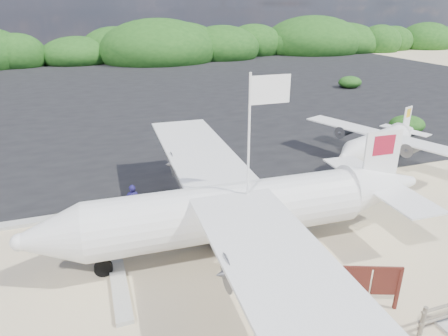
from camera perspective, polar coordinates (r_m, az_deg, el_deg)
The scene contains 10 objects.
ground at distance 14.66m, azimuth 3.35°, elevation -12.41°, with size 160.00×160.00×0.00m, color beige.
asphalt_apron at distance 42.18m, azimuth -12.49°, elevation 10.48°, with size 90.00×50.00×0.04m, color #B2B2B2, non-canonical shape.
vegetation_band at distance 66.77m, azimuth -15.37°, elevation 14.47°, with size 124.00×8.00×4.40m, color #B2B2B2, non-canonical shape.
baggage_cart at distance 15.71m, azimuth 1.38°, elevation -9.74°, with size 2.41×1.38×1.21m, color #0E37DB, non-canonical shape.
flagpole at distance 14.41m, azimuth 3.14°, elevation -13.09°, with size 1.31×0.54×6.53m, color white, non-canonical shape.
signboard at distance 13.27m, azimuth 19.71°, elevation -18.24°, with size 1.82×0.17×1.49m, color #511E17, non-canonical shape.
crew_a at distance 16.96m, azimuth -12.84°, elevation -4.76°, with size 0.57×0.37×1.55m, color #17134A.
crew_b at distance 17.94m, azimuth -2.60°, elevation -2.13°, with size 0.89×0.69×1.83m, color #17134A.
aircraft_large at distance 34.21m, azimuth 6.31°, elevation 8.14°, with size 17.32×17.32×5.20m, color #B2B2B2, non-canonical shape.
aircraft_small at distance 42.82m, azimuth -27.32°, elevation 8.70°, with size 7.48×7.48×2.69m, color #B2B2B2, non-canonical shape.
Camera 1 is at (-4.71, -11.07, 8.37)m, focal length 32.00 mm.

